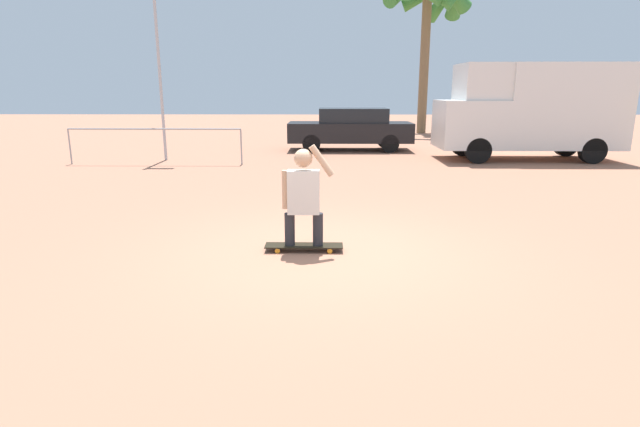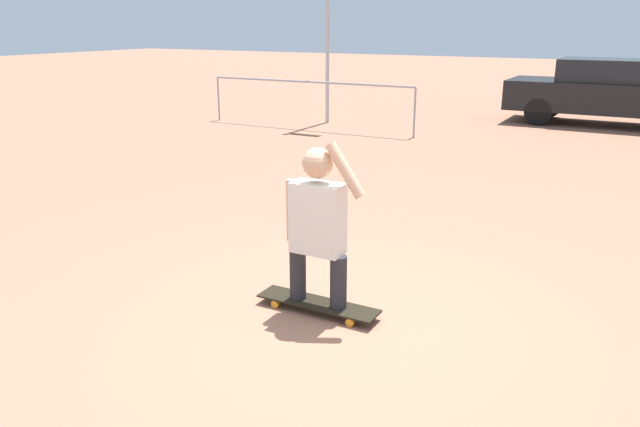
% 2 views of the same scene
% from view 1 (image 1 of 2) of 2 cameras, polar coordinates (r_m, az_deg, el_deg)
% --- Properties ---
extents(ground_plane, '(80.00, 80.00, 0.00)m').
position_cam_1_polar(ground_plane, '(6.84, 0.86, -4.56)').
color(ground_plane, '#A36B51').
extents(skateboard, '(1.08, 0.26, 0.09)m').
position_cam_1_polar(skateboard, '(6.92, -1.85, -3.72)').
color(skateboard, black).
rests_on(skateboard, ground_plane).
extents(person_skateboarder, '(0.71, 0.25, 1.39)m').
position_cam_1_polar(person_skateboarder, '(6.73, -1.91, 2.42)').
color(person_skateboarder, '#28282D').
rests_on(person_skateboarder, skateboard).
extents(camper_van, '(5.57, 2.02, 2.97)m').
position_cam_1_polar(camper_van, '(17.32, 23.06, 10.98)').
color(camper_van, black).
rests_on(camper_van, ground_plane).
extents(parked_car_black, '(4.50, 1.72, 1.53)m').
position_cam_1_polar(parked_car_black, '(18.63, 3.52, 9.70)').
color(parked_car_black, black).
rests_on(parked_car_black, ground_plane).
extents(flagpole, '(0.84, 0.12, 5.68)m').
position_cam_1_polar(flagpole, '(16.61, -17.79, 16.95)').
color(flagpole, '#B7B7BC').
rests_on(flagpole, ground_plane).
extents(plaza_railing_segment, '(5.18, 0.05, 1.08)m').
position_cam_1_polar(plaza_railing_segment, '(15.74, -18.41, 8.69)').
color(plaza_railing_segment, '#99999E').
rests_on(plaza_railing_segment, ground_plane).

